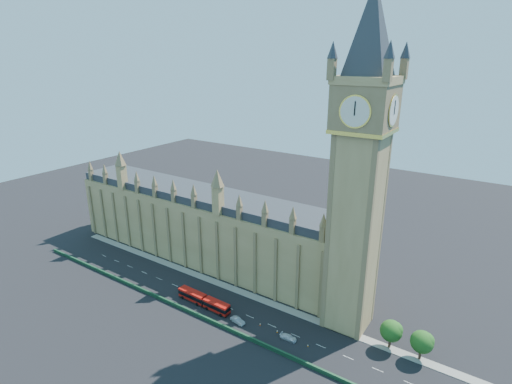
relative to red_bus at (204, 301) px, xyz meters
The scene contains 15 objects.
ground 5.43m from the red_bus, 42.38° to the left, with size 400.00×400.00×0.00m, color black.
palace_westminster 35.26m from the red_bus, 129.81° to the left, with size 120.00×20.00×28.00m.
elizabeth_tower 69.52m from the red_bus, 22.66° to the left, with size 20.59×20.59×105.00m.
bridge_parapet 6.82m from the red_bus, 55.70° to the right, with size 160.00×0.60×1.20m, color #1E4C2D.
kerb_north 13.60m from the red_bus, 73.71° to the left, with size 160.00×3.00×0.16m, color gray.
tree_east_near 57.75m from the red_bus, 13.59° to the left, with size 6.00×6.00×8.50m.
tree_east_far 65.54m from the red_bus, 11.94° to the left, with size 6.00×6.00×8.50m.
red_bus is the anchor object (origin of this frame).
car_grey 14.27m from the red_bus, ahead, with size 1.75×4.34×1.48m, color #3E4145.
car_silver 14.52m from the red_bus, ahead, with size 1.70×4.87×1.61m, color #9EA1A6.
car_white 30.94m from the red_bus, ahead, with size 1.98×4.87×1.41m, color silver.
cone_a 26.80m from the red_bus, ahead, with size 0.61×0.61×0.76m.
cone_b 20.88m from the red_bus, ahead, with size 0.49×0.49×0.74m.
cone_c 36.91m from the red_bus, ahead, with size 0.51×0.51×0.63m.
cone_d 30.73m from the red_bus, ahead, with size 0.43×0.43×0.65m.
Camera 1 is at (71.72, -86.00, 76.40)m, focal length 28.00 mm.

